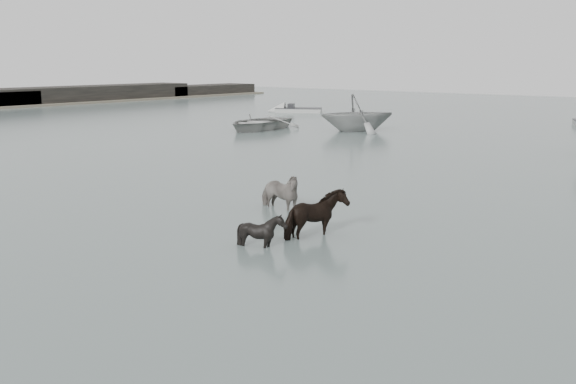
% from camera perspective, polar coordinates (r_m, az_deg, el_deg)
% --- Properties ---
extents(ground, '(140.00, 140.00, 0.00)m').
position_cam_1_polar(ground, '(16.89, 0.40, -3.39)').
color(ground, '#51605D').
rests_on(ground, ground).
extents(pony_pinto, '(1.66, 0.78, 1.39)m').
position_cam_1_polar(pony_pinto, '(19.04, -0.81, 0.48)').
color(pony_pinto, black).
rests_on(pony_pinto, ground).
extents(pony_dark, '(1.38, 1.56, 1.42)m').
position_cam_1_polar(pony_dark, '(16.03, 2.62, -1.60)').
color(pony_dark, black).
rests_on(pony_dark, ground).
extents(pony_black, '(1.25, 1.19, 1.10)m').
position_cam_1_polar(pony_black, '(15.25, -2.36, -2.91)').
color(pony_black, black).
rests_on(pony_black, ground).
extents(rowboat_lead, '(4.39, 5.80, 1.13)m').
position_cam_1_polar(rowboat_lead, '(41.42, -2.64, 6.34)').
color(rowboat_lead, '#A7A6A2').
rests_on(rowboat_lead, ground).
extents(rowboat_trail, '(6.01, 6.12, 2.44)m').
position_cam_1_polar(rowboat_trail, '(40.68, 6.17, 7.11)').
color(rowboat_trail, '#9A9C9A').
rests_on(rowboat_trail, ground).
extents(skiff_outer, '(5.43, 4.17, 0.75)m').
position_cam_1_polar(skiff_outer, '(55.35, 0.95, 7.48)').
color(skiff_outer, '#B1B2AD').
rests_on(skiff_outer, ground).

